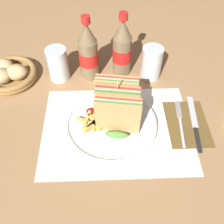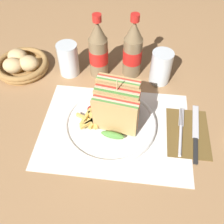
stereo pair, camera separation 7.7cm
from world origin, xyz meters
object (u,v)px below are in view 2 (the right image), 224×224
coke_bottle_near (98,51)px  glass_far (68,59)px  glass_near (161,67)px  coke_bottle_far (133,50)px  knife (196,133)px  fork (181,135)px  club_sandwich (117,106)px  plate_main (111,124)px  bread_basket (22,64)px

coke_bottle_near → glass_far: coke_bottle_near is taller
glass_near → glass_far: size_ratio=1.00×
coke_bottle_far → glass_far: coke_bottle_far is taller
knife → coke_bottle_near: bearing=148.6°
knife → fork: bearing=-156.9°
coke_bottle_far → glass_near: size_ratio=1.95×
fork → club_sandwich: bearing=176.7°
plate_main → fork: size_ratio=1.55×
plate_main → coke_bottle_far: 0.27m
fork → knife: fork is taller
coke_bottle_near → glass_near: size_ratio=1.95×
glass_far → bread_basket: size_ratio=0.62×
fork → glass_near: (-0.06, 0.24, 0.05)m
knife → coke_bottle_near: size_ratio=0.94×
bread_basket → knife: bearing=-20.3°
glass_near → bread_basket: size_ratio=0.62×
glass_far → bread_basket: (-0.17, -0.01, -0.03)m
club_sandwich → coke_bottle_near: 0.24m
glass_far → coke_bottle_far: bearing=5.8°
plate_main → coke_bottle_far: coke_bottle_far is taller
glass_far → fork: bearing=-32.6°
plate_main → bread_basket: bearing=148.0°
coke_bottle_far → fork: bearing=-58.7°
club_sandwich → coke_bottle_near: (-0.08, 0.22, 0.02)m
fork → coke_bottle_far: coke_bottle_far is taller
knife → coke_bottle_near: coke_bottle_near is taller
coke_bottle_far → glass_far: size_ratio=1.95×
fork → bread_basket: bearing=161.9°
glass_near → club_sandwich: bearing=-121.3°
knife → club_sandwich: bearing=-178.3°
plate_main → bread_basket: 0.41m
coke_bottle_far → bread_basket: size_ratio=1.21×
coke_bottle_near → coke_bottle_far: (0.11, 0.02, 0.00)m
club_sandwich → coke_bottle_near: size_ratio=0.71×
glass_near → plate_main: bearing=-122.8°
plate_main → coke_bottle_near: size_ratio=1.21×
plate_main → bread_basket: bread_basket is taller
knife → glass_far: size_ratio=1.84×
knife → coke_bottle_far: coke_bottle_far is taller
fork → knife: (0.04, 0.01, -0.00)m
glass_far → club_sandwich: bearing=-48.4°
glass_near → glass_far: bearing=179.0°
plate_main → knife: size_ratio=1.29×
club_sandwich → knife: (0.23, -0.01, -0.07)m
glass_near → knife: bearing=-64.4°
coke_bottle_far → glass_near: (0.10, -0.03, -0.04)m
coke_bottle_far → glass_near: 0.11m
fork → glass_near: glass_near is taller
coke_bottle_far → glass_near: coke_bottle_far is taller
fork → knife: size_ratio=0.83×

